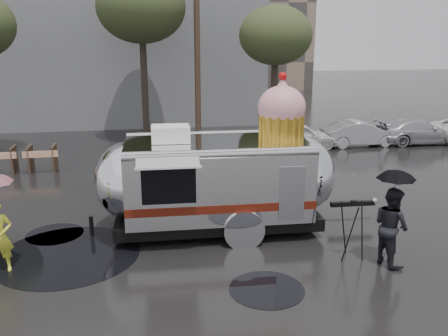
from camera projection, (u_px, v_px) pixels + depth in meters
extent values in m
plane|color=black|center=(158.00, 294.00, 9.67)|extent=(120.00, 120.00, 0.00)
cylinder|color=black|center=(207.00, 196.00, 15.52)|extent=(2.20, 2.20, 0.01)
cylinder|color=black|center=(267.00, 289.00, 9.84)|extent=(1.58, 1.58, 0.01)
cylinder|color=black|center=(68.00, 255.00, 11.39)|extent=(3.43, 3.43, 0.01)
cylinder|color=black|center=(55.00, 234.00, 12.57)|extent=(1.49, 1.49, 0.01)
cube|color=slate|center=(77.00, 12.00, 30.04)|extent=(22.00, 12.00, 13.00)
cylinder|color=#473323|center=(197.00, 49.00, 22.15)|extent=(0.28, 0.28, 9.00)
cylinder|color=#382D26|center=(144.00, 72.00, 22.99)|extent=(0.32, 0.32, 6.75)
ellipsoid|color=#2E391D|center=(141.00, 7.00, 22.18)|extent=(4.20, 4.20, 3.30)
cylinder|color=#382D26|center=(274.00, 88.00, 22.25)|extent=(0.32, 0.32, 5.40)
ellipsoid|color=#2E391D|center=(276.00, 35.00, 21.60)|extent=(3.36, 3.36, 2.64)
cube|color=#473323|center=(14.00, 159.00, 18.19)|extent=(0.08, 0.80, 1.00)
cube|color=#473323|center=(31.00, 159.00, 18.29)|extent=(0.08, 0.80, 1.00)
cube|color=#473323|center=(55.00, 158.00, 18.44)|extent=(0.08, 0.80, 1.00)
cube|color=#E5590C|center=(40.00, 154.00, 17.94)|extent=(1.30, 0.04, 0.25)
imported|color=silver|center=(300.00, 133.00, 22.00)|extent=(4.00, 1.80, 1.40)
imported|color=#B2B2B7|center=(360.00, 131.00, 22.49)|extent=(4.00, 1.80, 1.40)
imported|color=#B2B2B7|center=(418.00, 129.00, 22.98)|extent=(4.20, 1.80, 1.44)
cube|color=silver|center=(217.00, 176.00, 12.53)|extent=(4.79, 2.61, 1.93)
ellipsoid|color=silver|center=(303.00, 173.00, 12.85)|extent=(1.68, 2.51, 1.93)
ellipsoid|color=silver|center=(126.00, 180.00, 12.22)|extent=(1.68, 2.51, 1.93)
cube|color=black|center=(217.00, 216.00, 12.84)|extent=(5.42, 2.31, 0.32)
cylinder|color=black|center=(243.00, 231.00, 11.86)|extent=(0.76, 0.26, 0.75)
cylinder|color=black|center=(230.00, 201.00, 13.96)|extent=(0.76, 0.26, 0.75)
cylinder|color=silver|center=(244.00, 231.00, 11.70)|extent=(1.03, 0.14, 1.03)
cube|color=black|center=(353.00, 204.00, 13.30)|extent=(1.29, 0.17, 0.13)
sphere|color=silver|center=(374.00, 201.00, 13.37)|extent=(0.18, 0.18, 0.17)
cylinder|color=black|center=(91.00, 226.00, 12.43)|extent=(0.11, 0.11, 0.54)
cube|color=#54160B|center=(223.00, 209.00, 11.50)|extent=(4.71, 0.18, 0.21)
cube|color=#54160B|center=(212.00, 180.00, 13.83)|extent=(4.71, 0.18, 0.21)
cube|color=black|center=(169.00, 187.00, 11.14)|extent=(1.28, 0.07, 0.86)
cube|color=#B4ADA9|center=(168.00, 168.00, 10.75)|extent=(1.51, 0.58, 0.15)
cube|color=silver|center=(292.00, 194.00, 11.62)|extent=(0.64, 0.05, 1.39)
cube|color=white|center=(171.00, 134.00, 12.06)|extent=(0.99, 0.73, 0.41)
cylinder|color=gold|center=(281.00, 127.00, 12.41)|extent=(1.15, 1.15, 0.64)
ellipsoid|color=pink|center=(282.00, 107.00, 12.28)|extent=(1.28, 1.28, 1.11)
cone|color=pink|center=(282.00, 86.00, 12.13)|extent=(0.55, 0.55, 0.43)
sphere|color=red|center=(283.00, 76.00, 12.06)|extent=(0.22, 0.22, 0.21)
imported|color=black|center=(391.00, 226.00, 10.75)|extent=(0.66, 0.96, 1.83)
imported|color=black|center=(395.00, 184.00, 10.49)|extent=(1.05, 1.05, 0.72)
cylinder|color=black|center=(391.00, 230.00, 10.78)|extent=(0.02, 0.02, 1.65)
cylinder|color=black|center=(362.00, 231.00, 11.06)|extent=(0.05, 0.33, 1.40)
cylinder|color=black|center=(343.00, 228.00, 11.23)|extent=(0.30, 0.16, 1.40)
cylinder|color=black|center=(350.00, 235.00, 10.82)|extent=(0.28, 0.20, 1.40)
cube|color=black|center=(354.00, 202.00, 10.84)|extent=(0.13, 0.11, 0.10)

